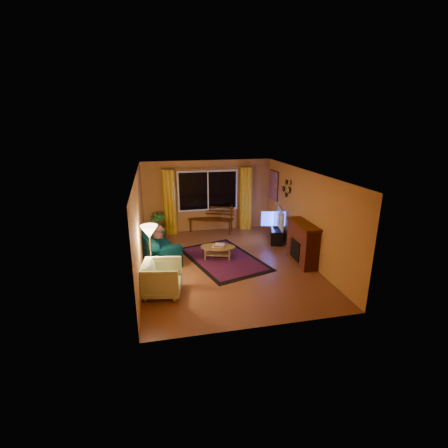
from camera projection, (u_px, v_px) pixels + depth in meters
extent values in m
cube|color=brown|center=(226.00, 264.00, 9.00)|extent=(4.50, 6.00, 0.02)
cube|color=white|center=(226.00, 173.00, 8.24)|extent=(4.50, 6.00, 0.02)
cube|color=#C07A36|center=(208.00, 196.00, 11.42)|extent=(4.50, 0.02, 2.50)
cube|color=#C07A36|center=(139.00, 226.00, 8.16)|extent=(0.02, 6.00, 2.50)
cube|color=#C07A36|center=(305.00, 215.00, 9.07)|extent=(0.02, 6.00, 2.50)
cube|color=black|center=(208.00, 191.00, 11.30)|extent=(2.00, 0.02, 1.30)
cylinder|color=#BF8C3F|center=(208.00, 168.00, 11.02)|extent=(3.20, 0.03, 0.03)
cylinder|color=gold|center=(169.00, 202.00, 11.07)|extent=(0.36, 0.36, 2.24)
cylinder|color=gold|center=(246.00, 199.00, 11.61)|extent=(0.36, 0.36, 2.24)
cube|color=#401A01|center=(211.00, 225.00, 11.50)|extent=(1.62, 1.07, 0.47)
imported|color=#235B1E|center=(158.00, 226.00, 10.73)|extent=(0.54, 0.54, 0.89)
cube|color=black|center=(157.00, 245.00, 9.22)|extent=(1.35, 2.07, 0.78)
imported|color=beige|center=(162.00, 277.00, 7.27)|extent=(0.92, 0.96, 0.86)
cylinder|color=#BF8C3F|center=(151.00, 256.00, 7.62)|extent=(0.30, 0.30, 1.49)
cube|color=maroon|center=(223.00, 259.00, 9.27)|extent=(2.44, 3.11, 0.02)
cylinder|color=olive|center=(218.00, 252.00, 9.28)|extent=(1.25, 1.25, 0.36)
cube|color=black|center=(276.00, 234.00, 10.64)|extent=(0.70, 1.15, 0.46)
imported|color=black|center=(277.00, 219.00, 10.48)|extent=(0.37, 1.05, 0.60)
cube|color=maroon|center=(302.00, 244.00, 8.87)|extent=(0.40, 1.20, 1.10)
cube|color=#EC5B27|center=(273.00, 185.00, 11.23)|extent=(0.04, 0.76, 0.96)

